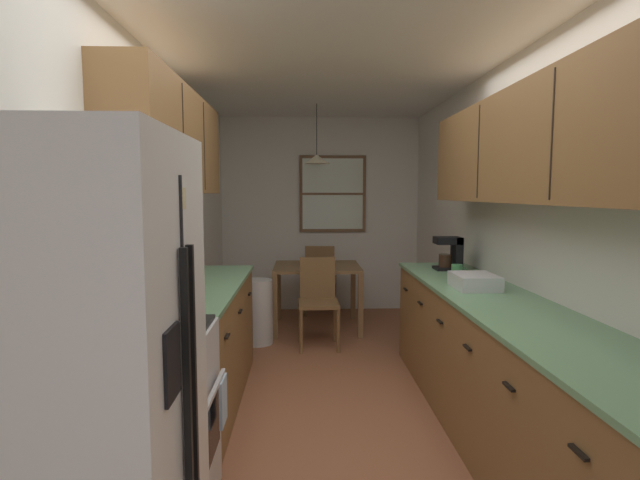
{
  "coord_description": "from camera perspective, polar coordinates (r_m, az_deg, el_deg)",
  "views": [
    {
      "loc": [
        -0.23,
        -2.82,
        1.56
      ],
      "look_at": [
        -0.09,
        1.12,
        1.18
      ],
      "focal_mm": 27.22,
      "sensor_mm": 36.0,
      "label": 1
    }
  ],
  "objects": [
    {
      "name": "dining_table",
      "position": [
        5.58,
        -0.37,
        -4.1
      ],
      "size": [
        0.98,
        0.85,
        0.73
      ],
      "color": "brown",
      "rests_on": "ground"
    },
    {
      "name": "microwave_over_range",
      "position": [
        2.43,
        -23.54,
        8.42
      ],
      "size": [
        0.39,
        0.64,
        0.33
      ],
      "color": "white"
    },
    {
      "name": "ceiling_slab",
      "position": [
        3.97,
        1.45,
        20.58
      ],
      "size": [
        4.4,
        9.0,
        0.08
      ],
      "primitive_type": "cube",
      "color": "white"
    },
    {
      "name": "dish_towel",
      "position": [
        2.66,
        -11.31,
        -18.06
      ],
      "size": [
        0.02,
        0.16,
        0.24
      ],
      "primitive_type": "cube",
      "color": "silver"
    },
    {
      "name": "dining_chair_far",
      "position": [
        6.23,
        0.03,
        -4.27
      ],
      "size": [
        0.43,
        0.43,
        0.9
      ],
      "color": "brown",
      "rests_on": "ground"
    },
    {
      "name": "wall_back",
      "position": [
        6.48,
        0.02,
        3.01
      ],
      "size": [
        4.4,
        0.1,
        2.55
      ],
      "primitive_type": "cube",
      "color": "silver",
      "rests_on": "ground"
    },
    {
      "name": "coffee_maker",
      "position": [
        4.33,
        15.13,
        -1.43
      ],
      "size": [
        0.22,
        0.18,
        0.28
      ],
      "color": "black",
      "rests_on": "counter_right"
    },
    {
      "name": "dish_rack",
      "position": [
        3.54,
        17.71,
        -4.65
      ],
      "size": [
        0.28,
        0.34,
        0.1
      ],
      "primitive_type": "cube",
      "color": "silver",
      "rests_on": "counter_right"
    },
    {
      "name": "storage_canister",
      "position": [
        2.94,
        -17.26,
        -5.63
      ],
      "size": [
        0.13,
        0.13,
        0.21
      ],
      "color": "red",
      "rests_on": "counter_left"
    },
    {
      "name": "upper_cabinets_right",
      "position": [
        3.16,
        24.07,
        10.19
      ],
      "size": [
        0.33,
        3.0,
        0.69
      ],
      "color": "brown"
    },
    {
      "name": "wall_left",
      "position": [
        4.0,
        -18.31,
        1.16
      ],
      "size": [
        0.1,
        9.0,
        2.55
      ],
      "primitive_type": "cube",
      "color": "silver",
      "rests_on": "ground"
    },
    {
      "name": "mug_by_coffeemaker",
      "position": [
        3.95,
        15.82,
        -3.53
      ],
      "size": [
        0.12,
        0.09,
        0.1
      ],
      "color": "#3F7F4C",
      "rests_on": "counter_right"
    },
    {
      "name": "wall_right",
      "position": [
        4.15,
        20.38,
        1.24
      ],
      "size": [
        0.1,
        9.0,
        2.55
      ],
      "primitive_type": "cube",
      "color": "silver",
      "rests_on": "ground"
    },
    {
      "name": "counter_left",
      "position": [
        3.74,
        -14.12,
        -11.88
      ],
      "size": [
        0.64,
        1.87,
        0.9
      ],
      "color": "brown",
      "rests_on": "ground"
    },
    {
      "name": "pendant_light",
      "position": [
        5.52,
        -0.38,
        9.49
      ],
      "size": [
        0.29,
        0.29,
        0.66
      ],
      "color": "black"
    },
    {
      "name": "ground_plane",
      "position": [
        4.14,
        1.36,
        -16.63
      ],
      "size": [
        12.0,
        12.0,
        0.0
      ],
      "primitive_type": "plane",
      "color": "#995B3D"
    },
    {
      "name": "trash_bin",
      "position": [
        5.12,
        -7.31,
        -8.37
      ],
      "size": [
        0.31,
        0.31,
        0.67
      ],
      "primitive_type": "cylinder",
      "color": "silver",
      "rests_on": "ground"
    },
    {
      "name": "upper_cabinets_left",
      "position": [
        3.58,
        -17.09,
        10.97
      ],
      "size": [
        0.33,
        1.95,
        0.71
      ],
      "color": "brown"
    },
    {
      "name": "stove_range",
      "position": [
        2.62,
        -19.99,
        -19.36
      ],
      "size": [
        0.66,
        0.59,
        1.1
      ],
      "color": "silver",
      "rests_on": "ground"
    },
    {
      "name": "back_window",
      "position": [
        6.41,
        1.49,
        5.44
      ],
      "size": [
        0.88,
        0.05,
        1.0
      ],
      "color": "brown"
    },
    {
      "name": "dining_chair_near",
      "position": [
        4.98,
        -0.22,
        -6.75
      ],
      "size": [
        0.41,
        0.41,
        0.9
      ],
      "color": "brown",
      "rests_on": "ground"
    },
    {
      "name": "counter_right",
      "position": [
        3.32,
        20.47,
        -14.33
      ],
      "size": [
        0.64,
        3.32,
        0.9
      ],
      "color": "brown",
      "rests_on": "ground"
    },
    {
      "name": "refrigerator",
      "position": [
        1.87,
        -26.13,
        -16.44
      ],
      "size": [
        0.71,
        0.73,
        1.76
      ],
      "color": "white",
      "rests_on": "ground"
    }
  ]
}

